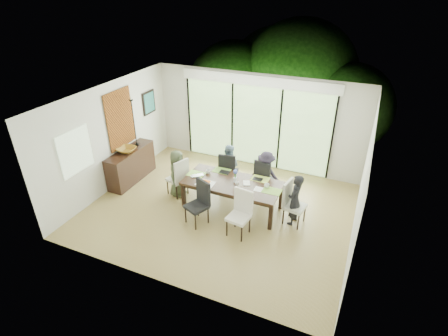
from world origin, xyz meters
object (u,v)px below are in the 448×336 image
at_px(chair_right_end, 295,204).
at_px(bowl, 126,150).
at_px(laptop, 198,176).
at_px(person_far_left, 228,167).
at_px(person_right_end, 295,200).
at_px(cup_a, 208,172).
at_px(chair_far_right, 266,177).
at_px(table_top, 232,183).
at_px(chair_near_right, 239,214).
at_px(person_left_end, 177,173).
at_px(chair_left_end, 177,176).
at_px(sideboard, 131,165).
at_px(cup_c, 267,186).
at_px(chair_far_left, 229,169).
at_px(vase, 235,180).
at_px(cup_b, 237,184).
at_px(person_far_right, 266,174).
at_px(chair_near_left, 196,204).

height_order(chair_right_end, bowl, chair_right_end).
relative_size(laptop, bowl, 0.66).
height_order(person_far_left, bowl, person_far_left).
relative_size(person_right_end, cup_a, 10.40).
relative_size(chair_right_end, chair_far_right, 1.00).
xyz_separation_m(table_top, cup_a, (-0.70, 0.15, 0.07)).
bearing_deg(chair_near_right, person_right_end, 49.40).
relative_size(chair_far_right, person_left_end, 0.85).
xyz_separation_m(chair_far_right, person_far_left, (-1.00, -0.02, 0.09)).
relative_size(chair_left_end, sideboard, 0.66).
relative_size(person_left_end, bowl, 2.58).
distance_m(chair_near_right, cup_a, 1.59).
relative_size(chair_far_right, cup_a, 8.87).
xyz_separation_m(chair_near_right, bowl, (-3.50, 0.90, 0.43)).
xyz_separation_m(chair_left_end, chair_right_end, (3.00, 0.00, 0.00)).
height_order(person_far_left, cup_c, person_far_left).
relative_size(person_left_end, person_right_end, 1.00).
distance_m(laptop, sideboard, 2.18).
bearing_deg(chair_far_left, vase, 112.65).
height_order(person_right_end, laptop, person_right_end).
xyz_separation_m(table_top, cup_b, (0.15, -0.10, 0.07)).
bearing_deg(bowl, cup_b, -2.44).
xyz_separation_m(chair_far_left, chair_near_right, (0.95, -1.72, 0.00)).
bearing_deg(table_top, laptop, -173.29).
distance_m(table_top, person_far_right, 1.00).
height_order(chair_right_end, person_far_left, person_far_left).
bearing_deg(chair_far_right, cup_c, 119.19).
xyz_separation_m(person_right_end, cup_c, (-0.68, 0.10, 0.14)).
height_order(chair_far_right, cup_c, chair_far_right).
relative_size(person_far_right, bowl, 2.58).
bearing_deg(sideboard, chair_far_left, 15.67).
height_order(chair_far_right, person_right_end, person_right_end).
bearing_deg(chair_far_left, table_top, 108.55).
relative_size(person_left_end, cup_a, 10.40).
distance_m(chair_left_end, laptop, 0.69).
relative_size(chair_near_left, person_left_end, 0.85).
bearing_deg(person_far_right, chair_left_end, 25.72).
distance_m(chair_far_right, person_right_end, 1.26).
xyz_separation_m(chair_near_right, cup_a, (-1.20, 1.02, 0.23)).
xyz_separation_m(chair_right_end, bowl, (-4.50, 0.03, 0.43)).
relative_size(chair_far_left, cup_a, 8.87).
bearing_deg(vase, chair_near_left, -120.87).
relative_size(chair_left_end, chair_far_left, 1.00).
xyz_separation_m(cup_b, sideboard, (-3.15, 0.23, -0.31)).
bearing_deg(vase, person_far_right, 57.34).
height_order(person_left_end, vase, person_left_end).
distance_m(chair_left_end, chair_near_left, 1.33).
relative_size(table_top, vase, 20.00).
bearing_deg(chair_left_end, cup_b, 106.89).
distance_m(chair_left_end, cup_c, 2.31).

